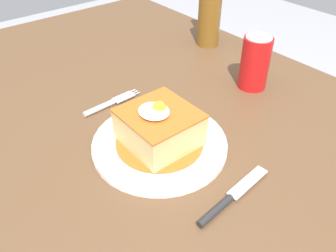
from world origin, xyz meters
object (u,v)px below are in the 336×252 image
(fork, at_px, (107,104))
(beer_bottle_amber, at_px, (210,10))
(knife, at_px, (225,202))
(soda_can, at_px, (254,62))
(main_plate, at_px, (160,143))

(fork, height_order, beer_bottle_amber, beer_bottle_amber)
(beer_bottle_amber, bearing_deg, knife, -41.65)
(fork, distance_m, soda_can, 0.35)
(knife, height_order, beer_bottle_amber, beer_bottle_amber)
(main_plate, relative_size, beer_bottle_amber, 0.95)
(main_plate, xyz_separation_m, soda_can, (-0.04, 0.31, 0.05))
(fork, bearing_deg, knife, 0.07)
(fork, relative_size, beer_bottle_amber, 0.53)
(main_plate, relative_size, soda_can, 2.04)
(knife, bearing_deg, soda_can, 124.40)
(fork, xyz_separation_m, beer_bottle_amber, (-0.10, 0.40, 0.09))
(main_plate, xyz_separation_m, fork, (-0.18, -0.01, -0.00))
(fork, relative_size, knife, 0.85)
(main_plate, bearing_deg, soda_can, 97.56)
(knife, xyz_separation_m, beer_bottle_amber, (-0.45, 0.40, 0.09))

